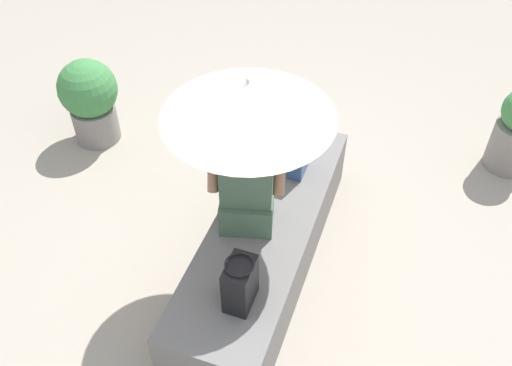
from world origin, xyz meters
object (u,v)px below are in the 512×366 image
object	(u,v)px
parasol	(248,100)
handbag_black	(299,152)
tote_bag_canvas	(240,283)
planter_near	(90,99)
person_seated	(246,180)

from	to	relation	value
parasol	handbag_black	world-z (taller)	parasol
handbag_black	tote_bag_canvas	size ratio (longest dim) A/B	1.08
planter_near	handbag_black	bearing A→B (deg)	80.13
tote_bag_canvas	handbag_black	bearing A→B (deg)	-179.80
person_seated	parasol	bearing A→B (deg)	45.10
person_seated	tote_bag_canvas	size ratio (longest dim) A/B	2.60
parasol	planter_near	distance (m)	2.30
person_seated	planter_near	distance (m)	2.05
parasol	tote_bag_canvas	distance (m)	1.02
parasol	planter_near	bearing A→B (deg)	-117.81
person_seated	handbag_black	bearing A→B (deg)	163.49
parasol	planter_near	xyz separation A→B (m)	(-0.95, -1.81, -1.06)
person_seated	tote_bag_canvas	world-z (taller)	person_seated
tote_bag_canvas	planter_near	world-z (taller)	tote_bag_canvas
planter_near	person_seated	bearing A→B (deg)	62.53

